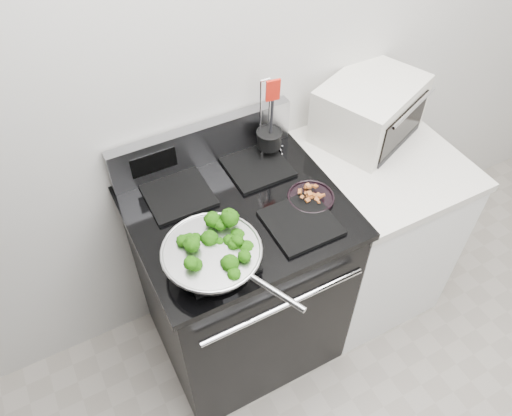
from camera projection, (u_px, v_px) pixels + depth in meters
back_wall at (267, 50)px, 1.86m from camera, size 4.00×0.02×2.70m
gas_range at (240, 280)px, 2.20m from camera, size 0.79×0.69×1.13m
counter at (366, 229)px, 2.43m from camera, size 0.62×0.68×0.92m
skillet at (213, 256)px, 1.64m from camera, size 0.34×0.50×0.07m
broccoli_pile at (212, 252)px, 1.63m from camera, size 0.26×0.26×0.09m
bacon_plate at (311, 195)px, 1.88m from camera, size 0.18×0.18×0.04m
utensil_holder at (269, 142)px, 2.01m from camera, size 0.12×0.12×0.36m
toaster_oven at (369, 109)px, 2.12m from camera, size 0.53×0.47×0.25m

